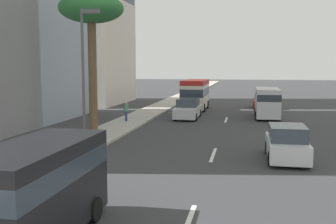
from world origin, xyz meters
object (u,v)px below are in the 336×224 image
(minibus_lead, at_px, (195,94))
(van_fifth, at_px, (267,101))
(van_sixth, at_px, (37,186))
(street_lamp, at_px, (85,65))
(car_fourth, at_px, (188,109))
(car_third, at_px, (287,144))
(pedestrian_near_lamp, at_px, (126,110))
(palm_tree, at_px, (91,13))
(car_second, at_px, (262,101))

(minibus_lead, bearing_deg, van_fifth, 52.78)
(van_sixth, xyz_separation_m, street_lamp, (9.78, 2.78, 3.07))
(minibus_lead, relative_size, car_fourth, 1.37)
(minibus_lead, relative_size, car_third, 1.57)
(pedestrian_near_lamp, bearing_deg, car_third, -83.17)
(minibus_lead, xyz_separation_m, car_third, (-20.96, -6.99, -0.88))
(car_third, height_order, street_lamp, street_lamp)
(van_sixth, xyz_separation_m, palm_tree, (15.87, 4.82, 6.46))
(car_second, bearing_deg, van_sixth, 168.56)
(minibus_lead, xyz_separation_m, palm_tree, (-15.36, 4.90, 6.22))
(car_second, relative_size, van_sixth, 0.90)
(car_second, relative_size, street_lamp, 0.62)
(minibus_lead, distance_m, car_third, 22.11)
(car_fourth, xyz_separation_m, van_fifth, (1.54, -6.68, 0.66))
(car_second, relative_size, palm_tree, 0.49)
(car_third, xyz_separation_m, street_lamp, (-0.49, 9.85, 3.71))
(car_second, relative_size, car_fourth, 0.95)
(minibus_lead, xyz_separation_m, van_fifth, (-5.23, -6.89, -0.21))
(minibus_lead, distance_m, palm_tree, 17.28)
(car_third, bearing_deg, pedestrian_near_lamp, 46.63)
(van_fifth, bearing_deg, street_lamp, 148.97)
(van_fifth, height_order, van_sixth, van_fifth)
(car_second, bearing_deg, street_lamp, 158.21)
(car_fourth, height_order, street_lamp, street_lamp)
(minibus_lead, distance_m, pedestrian_near_lamp, 11.24)
(van_sixth, height_order, palm_tree, palm_tree)
(street_lamp, bearing_deg, pedestrian_near_lamp, 6.74)
(car_second, height_order, street_lamp, street_lamp)
(car_second, bearing_deg, palm_tree, 147.07)
(palm_tree, height_order, street_lamp, palm_tree)
(car_second, bearing_deg, minibus_lead, 111.60)
(minibus_lead, height_order, car_second, minibus_lead)
(minibus_lead, distance_m, car_second, 7.35)
(minibus_lead, xyz_separation_m, street_lamp, (-21.45, 2.86, 2.84))
(street_lamp, bearing_deg, car_third, -87.16)
(car_fourth, bearing_deg, van_sixth, -0.68)
(car_fourth, height_order, van_fifth, van_fifth)
(pedestrian_near_lamp, bearing_deg, car_second, 10.32)
(car_second, relative_size, pedestrian_near_lamp, 2.81)
(car_third, relative_size, van_fifth, 0.77)
(car_fourth, bearing_deg, car_third, 25.54)
(car_fourth, distance_m, van_fifth, 6.89)
(van_fifth, distance_m, street_lamp, 19.16)
(pedestrian_near_lamp, bearing_deg, palm_tree, -138.30)
(car_fourth, xyz_separation_m, pedestrian_near_lamp, (-3.65, 4.38, 0.20))
(car_second, distance_m, palm_tree, 22.65)
(van_sixth, bearing_deg, car_third, 145.46)
(minibus_lead, relative_size, pedestrian_near_lamp, 4.07)
(car_fourth, relative_size, street_lamp, 0.65)
(van_sixth, distance_m, palm_tree, 17.80)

